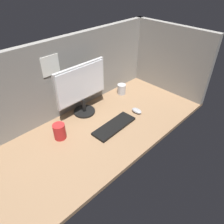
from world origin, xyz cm
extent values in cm
cube|color=#8C6B4C|center=(0.00, 0.00, -1.50)|extent=(180.00, 80.00, 3.00)
cube|color=gray|center=(0.00, 37.50, 30.87)|extent=(180.00, 5.00, 61.74)
cube|color=white|center=(-14.03, 34.70, 44.96)|extent=(13.90, 0.40, 14.46)
cube|color=gray|center=(87.50, 0.00, 30.87)|extent=(5.00, 80.00, 61.74)
cylinder|color=black|center=(4.16, 24.50, 0.90)|extent=(18.00, 18.00, 1.80)
cylinder|color=black|center=(4.16, 24.50, 7.30)|extent=(3.20, 3.20, 11.00)
cube|color=#B7B7B7|center=(4.16, 25.50, 27.69)|extent=(46.19, 2.40, 29.78)
cube|color=white|center=(4.16, 24.10, 27.69)|extent=(43.79, 0.60, 27.38)
cube|color=black|center=(8.20, -7.09, 1.00)|extent=(37.59, 14.79, 2.00)
ellipsoid|color=#99999E|center=(35.60, -6.90, 1.70)|extent=(5.90, 9.77, 3.40)
cylinder|color=red|center=(-28.06, 12.22, 5.96)|extent=(8.69, 8.69, 11.92)
cylinder|color=#B2B2B7|center=(49.38, 23.60, 4.79)|extent=(7.95, 7.95, 9.58)
camera|label=1|loc=(-81.86, -95.11, 105.95)|focal=33.87mm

